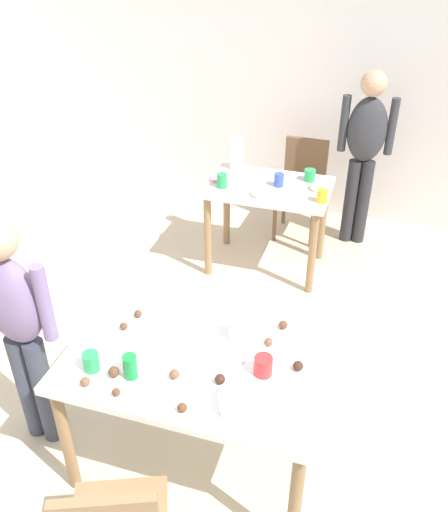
% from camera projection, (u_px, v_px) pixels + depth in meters
% --- Properties ---
extents(ground_plane, '(6.40, 6.40, 0.00)m').
position_uv_depth(ground_plane, '(181.00, 457.00, 3.03)').
color(ground_plane, beige).
extents(wall_back, '(6.40, 0.10, 2.60)m').
position_uv_depth(wall_back, '(304.00, 76.00, 4.90)').
color(wall_back, silver).
rests_on(wall_back, ground_plane).
extents(dining_table_near, '(1.27, 0.77, 0.75)m').
position_uv_depth(dining_table_near, '(196.00, 376.00, 2.66)').
color(dining_table_near, white).
rests_on(dining_table_near, ground_plane).
extents(dining_table_far, '(0.96, 0.63, 0.75)m').
position_uv_depth(dining_table_far, '(268.00, 200.00, 4.32)').
color(dining_table_far, silver).
rests_on(dining_table_far, ground_plane).
extents(chair_far_table, '(0.42, 0.42, 0.87)m').
position_uv_depth(chair_far_table, '(302.00, 182.00, 4.89)').
color(chair_far_table, brown).
rests_on(chair_far_table, ground_plane).
extents(person_girl_near, '(0.45, 0.21, 1.40)m').
position_uv_depth(person_girl_near, '(18.00, 322.00, 2.73)').
color(person_girl_near, '#383D4C').
rests_on(person_girl_near, ground_plane).
extents(person_adult_far, '(0.45, 0.23, 1.52)m').
position_uv_depth(person_adult_far, '(365.00, 145.00, 4.53)').
color(person_adult_far, '#28282D').
rests_on(person_adult_far, ground_plane).
extents(mixing_bowl, '(0.19, 0.19, 0.07)m').
position_uv_depth(mixing_bowl, '(241.00, 403.00, 2.34)').
color(mixing_bowl, white).
rests_on(mixing_bowl, dining_table_near).
extents(soda_can, '(0.07, 0.07, 0.12)m').
position_uv_depth(soda_can, '(130.00, 367.00, 2.49)').
color(soda_can, '#198438').
rests_on(soda_can, dining_table_near).
extents(fork_near, '(0.17, 0.02, 0.01)m').
position_uv_depth(fork_near, '(227.00, 359.00, 2.62)').
color(fork_near, silver).
rests_on(fork_near, dining_table_near).
extents(cup_near_0, '(0.08, 0.08, 0.10)m').
position_uv_depth(cup_near_0, '(91.00, 362.00, 2.54)').
color(cup_near_0, green).
rests_on(cup_near_0, dining_table_near).
extents(cup_near_1, '(0.09, 0.09, 0.10)m').
position_uv_depth(cup_near_1, '(263.00, 366.00, 2.51)').
color(cup_near_1, red).
rests_on(cup_near_1, dining_table_near).
extents(cup_near_2, '(0.08, 0.08, 0.12)m').
position_uv_depth(cup_near_2, '(237.00, 330.00, 2.71)').
color(cup_near_2, white).
rests_on(cup_near_2, dining_table_near).
extents(cake_ball_0, '(0.05, 0.05, 0.05)m').
position_uv_depth(cake_ball_0, '(220.00, 379.00, 2.47)').
color(cake_ball_0, '#3D2319').
rests_on(cake_ball_0, dining_table_near).
extents(cake_ball_1, '(0.04, 0.04, 0.04)m').
position_uv_depth(cake_ball_1, '(116.00, 392.00, 2.41)').
color(cake_ball_1, brown).
rests_on(cake_ball_1, dining_table_near).
extents(cake_ball_2, '(0.04, 0.04, 0.04)m').
position_uv_depth(cake_ball_2, '(138.00, 314.00, 2.88)').
color(cake_ball_2, brown).
rests_on(cake_ball_2, dining_table_near).
extents(cake_ball_3, '(0.04, 0.04, 0.04)m').
position_uv_depth(cake_ball_3, '(283.00, 325.00, 2.80)').
color(cake_ball_3, brown).
rests_on(cake_ball_3, dining_table_near).
extents(cake_ball_4, '(0.05, 0.05, 0.05)m').
position_uv_depth(cake_ball_4, '(174.00, 374.00, 2.50)').
color(cake_ball_4, brown).
rests_on(cake_ball_4, dining_table_near).
extents(cake_ball_5, '(0.05, 0.05, 0.05)m').
position_uv_depth(cake_ball_5, '(298.00, 366.00, 2.54)').
color(cake_ball_5, '#3D2319').
rests_on(cake_ball_5, dining_table_near).
extents(cake_ball_6, '(0.04, 0.04, 0.04)m').
position_uv_depth(cake_ball_6, '(269.00, 342.00, 2.69)').
color(cake_ball_6, brown).
rests_on(cake_ball_6, dining_table_near).
extents(cake_ball_7, '(0.04, 0.04, 0.04)m').
position_uv_depth(cake_ball_7, '(182.00, 408.00, 2.34)').
color(cake_ball_7, brown).
rests_on(cake_ball_7, dining_table_near).
extents(cake_ball_8, '(0.04, 0.04, 0.04)m').
position_uv_depth(cake_ball_8, '(124.00, 326.00, 2.79)').
color(cake_ball_8, brown).
rests_on(cake_ball_8, dining_table_near).
extents(cake_ball_9, '(0.05, 0.05, 0.05)m').
position_uv_depth(cake_ball_9, '(85.00, 382.00, 2.46)').
color(cake_ball_9, brown).
rests_on(cake_ball_9, dining_table_near).
extents(cake_ball_10, '(0.05, 0.05, 0.05)m').
position_uv_depth(cake_ball_10, '(236.00, 324.00, 2.80)').
color(cake_ball_10, '#3D2319').
rests_on(cake_ball_10, dining_table_near).
extents(cake_ball_11, '(0.05, 0.05, 0.05)m').
position_uv_depth(cake_ball_11, '(114.00, 372.00, 2.51)').
color(cake_ball_11, brown).
rests_on(cake_ball_11, dining_table_near).
extents(pitcher_far, '(0.11, 0.11, 0.25)m').
position_uv_depth(pitcher_far, '(237.00, 154.00, 4.46)').
color(pitcher_far, white).
rests_on(pitcher_far, dining_table_far).
extents(cup_far_0, '(0.08, 0.08, 0.10)m').
position_uv_depth(cup_far_0, '(322.00, 196.00, 3.98)').
color(cup_far_0, yellow).
rests_on(cup_far_0, dining_table_far).
extents(cup_far_1, '(0.08, 0.08, 0.10)m').
position_uv_depth(cup_far_1, '(279.00, 180.00, 4.21)').
color(cup_far_1, '#3351B2').
rests_on(cup_far_1, dining_table_far).
extents(cup_far_2, '(0.09, 0.09, 0.09)m').
position_uv_depth(cup_far_2, '(310.00, 175.00, 4.30)').
color(cup_far_2, green).
rests_on(cup_far_2, dining_table_far).
extents(cup_far_3, '(0.08, 0.08, 0.11)m').
position_uv_depth(cup_far_3, '(222.00, 181.00, 4.19)').
color(cup_far_3, green).
rests_on(cup_far_3, dining_table_far).
extents(donut_far_0, '(0.12, 0.12, 0.04)m').
position_uv_depth(donut_far_0, '(216.00, 178.00, 4.33)').
color(donut_far_0, pink).
rests_on(donut_far_0, dining_table_far).
extents(donut_far_1, '(0.14, 0.14, 0.04)m').
position_uv_depth(donut_far_1, '(319.00, 187.00, 4.17)').
color(donut_far_1, white).
rests_on(donut_far_1, dining_table_far).
extents(donut_far_2, '(0.14, 0.14, 0.04)m').
position_uv_depth(donut_far_2, '(260.00, 193.00, 4.10)').
color(donut_far_2, white).
rests_on(donut_far_2, dining_table_far).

